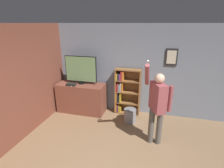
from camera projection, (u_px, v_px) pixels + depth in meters
The scene contains 9 objects.
wall_back at pixel (133, 70), 5.26m from camera, with size 6.70×0.09×2.70m.
wall_side_brick at pixel (31, 79), 4.43m from camera, with size 0.06×4.61×2.70m.
tv_ledge at pixel (82, 98), 5.53m from camera, with size 1.47×0.62×0.92m.
television at pixel (81, 70), 5.29m from camera, with size 1.00×0.22×0.86m.
game_console at pixel (71, 84), 5.24m from camera, with size 0.27×0.16×0.07m.
remote_loose at pixel (72, 86), 5.22m from camera, with size 0.09×0.14×0.02m.
bookshelf at pixel (125, 91), 5.35m from camera, with size 0.77×0.28×1.43m.
person at pixel (157, 103), 3.84m from camera, with size 0.61×0.58×2.01m.
waste_bin at pixel (130, 115), 5.00m from camera, with size 0.35×0.35×0.39m.
Camera 1 is at (0.68, -2.06, 2.70)m, focal length 28.00 mm.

